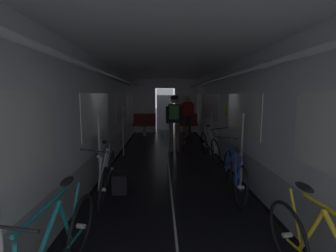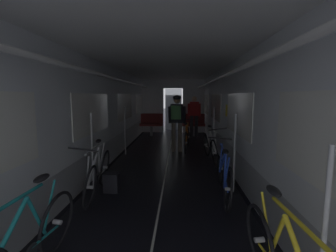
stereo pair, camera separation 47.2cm
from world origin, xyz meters
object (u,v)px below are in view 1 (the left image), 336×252
Objects in this scene: bench_seat_far_left at (144,123)px; bicycle_silver at (107,175)px; bench_seat_far_right at (186,122)px; bicycle_blue at (233,173)px; person_cyclist_aisle at (174,117)px; backpack_on_floor at (120,184)px; person_standing_near_bench at (187,114)px; bicycle_orange_in_aisle at (184,138)px; bicycle_white at (210,146)px.

bicycle_silver is at bearing -91.81° from bench_seat_far_left.
bench_seat_far_right is 0.58× the size of bicycle_blue.
person_cyclist_aisle reaches higher than bench_seat_far_left.
bicycle_blue is 4.97× the size of backpack_on_floor.
person_cyclist_aisle reaches higher than bench_seat_far_right.
bench_seat_far_right is 6.20m from bicycle_blue.
bicycle_silver is 1.01× the size of person_standing_near_bench.
bench_seat_far_right is 0.55m from person_standing_near_bench.
bicycle_silver is 2.16m from bicycle_blue.
bench_seat_far_right is 0.58× the size of bicycle_orange_in_aisle.
bicycle_silver is 3.85m from bicycle_orange_in_aisle.
person_cyclist_aisle reaches higher than bicycle_blue.
person_cyclist_aisle is 0.80m from bicycle_orange_in_aisle.
person_cyclist_aisle is (-0.68, -2.99, 0.50)m from bench_seat_far_right.
person_standing_near_bench is at bearing -11.79° from bench_seat_far_left.
bicycle_blue reaches higher than backpack_on_floor.
bench_seat_far_left is 0.58× the size of person_standing_near_bench.
person_cyclist_aisle is 5.09× the size of backpack_on_floor.
person_standing_near_bench is 4.96× the size of backpack_on_floor.
person_cyclist_aisle reaches higher than bicycle_silver.
person_cyclist_aisle is at bearing -104.61° from person_standing_near_bench.
backpack_on_floor is at bearing 30.92° from bicycle_silver.
bicycle_orange_in_aisle reaches higher than backpack_on_floor.
bicycle_orange_in_aisle is at bearing 115.15° from bicycle_white.
bicycle_white is 3.62m from person_standing_near_bench.
bench_seat_far_left reaches higher than backpack_on_floor.
bicycle_silver reaches higher than bicycle_white.
bicycle_blue is at bearing -88.41° from person_standing_near_bench.
person_cyclist_aisle is (-0.89, 0.95, 0.69)m from bicycle_white.
bench_seat_far_right is at bearing 93.11° from bicycle_white.
bench_seat_far_left is 6.51m from bicycle_blue.
bicycle_white is 0.98× the size of person_cyclist_aisle.
bicycle_orange_in_aisle is (1.64, 3.48, 0.00)m from bicycle_silver.
bicycle_white reaches higher than bicycle_orange_in_aisle.
bicycle_orange_in_aisle is (-0.36, -2.72, -0.18)m from bench_seat_far_right.
bench_seat_far_left is 6.10m from backpack_on_floor.
backpack_on_floor is (0.00, -6.09, -0.40)m from bench_seat_far_left.
bench_seat_far_right reaches higher than backpack_on_floor.
person_standing_near_bench is (0.00, -0.38, 0.41)m from bench_seat_far_right.
bench_seat_far_left is 2.89× the size of backpack_on_floor.
person_standing_near_bench is (0.68, 2.61, -0.10)m from person_cyclist_aisle.
bench_seat_far_right is at bearing 91.52° from bicycle_blue.
backpack_on_floor is (-1.80, -6.09, -0.40)m from bench_seat_far_right.
person_standing_near_bench is at bearing 71.07° from bicycle_silver.
bicycle_silver is at bearing -115.17° from bicycle_orange_in_aisle.
person_cyclist_aisle is (-0.84, 3.21, 0.69)m from bicycle_blue.
bicycle_silver reaches higher than bicycle_blue.
bench_seat_far_right is 6.52m from bicycle_silver.
bench_seat_far_right is 0.58× the size of person_standing_near_bench.
person_cyclist_aisle is at bearing 104.69° from bicycle_blue.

